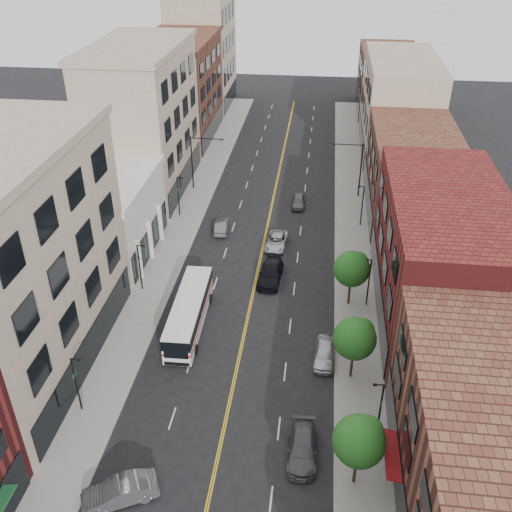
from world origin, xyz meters
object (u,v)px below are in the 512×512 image
at_px(car_lane_c, 298,201).
at_px(car_lane_a, 271,273).
at_px(car_lane_behind, 221,226).
at_px(car_parked_mid, 302,448).
at_px(city_bus, 189,311).
at_px(car_parked_far, 325,353).
at_px(car_lane_b, 277,242).
at_px(car_angle_b, 120,492).

bearing_deg(car_lane_c, car_lane_a, -97.08).
bearing_deg(car_lane_behind, car_lane_a, 120.30).
relative_size(car_parked_mid, car_lane_behind, 1.20).
bearing_deg(car_lane_behind, city_bus, 85.57).
distance_m(car_parked_mid, car_parked_far, 10.07).
bearing_deg(city_bus, car_lane_c, 70.40).
distance_m(car_parked_far, car_lane_behind, 24.34).
distance_m(car_lane_a, car_lane_c, 17.26).
xyz_separation_m(city_bus, car_lane_b, (6.55, 15.03, -1.00)).
height_order(car_parked_mid, car_lane_b, car_parked_mid).
bearing_deg(car_angle_b, car_lane_behind, 153.17).
xyz_separation_m(car_lane_a, car_lane_c, (1.86, 17.16, -0.13)).
bearing_deg(city_bus, car_lane_a, 50.45).
xyz_separation_m(car_parked_mid, car_lane_c, (-2.44, 38.60, -0.03)).
bearing_deg(car_parked_mid, car_lane_c, 92.68).
bearing_deg(car_angle_b, car_parked_mid, 87.06).
distance_m(car_lane_behind, car_lane_b, 7.28).
relative_size(car_parked_far, car_lane_a, 0.78).
relative_size(car_angle_b, car_lane_behind, 1.20).
bearing_deg(car_lane_a, car_lane_behind, 128.89).
height_order(car_parked_far, car_lane_b, car_parked_far).
bearing_deg(car_lane_behind, car_lane_c, -143.30).
bearing_deg(car_lane_c, car_parked_far, -83.34).
distance_m(car_parked_far, car_lane_a, 12.78).
height_order(car_parked_far, car_lane_a, car_lane_a).
height_order(car_lane_behind, car_lane_c, car_lane_c).
relative_size(car_lane_a, car_lane_c, 1.40).
bearing_deg(car_lane_a, car_lane_c, 87.38).
bearing_deg(car_lane_b, car_lane_c, 83.87).
bearing_deg(car_lane_c, car_angle_b, -102.52).
bearing_deg(car_lane_a, car_parked_far, -60.17).
bearing_deg(car_angle_b, car_lane_b, 141.64).
bearing_deg(car_parked_far, city_bus, 168.33).
bearing_deg(car_angle_b, city_bus, 152.01).
bearing_deg(car_lane_b, city_bus, -109.55).
distance_m(city_bus, car_lane_behind, 17.84).
xyz_separation_m(city_bus, car_angle_b, (-0.55, -18.04, -0.87)).
relative_size(car_angle_b, car_lane_b, 1.01).
bearing_deg(city_bus, car_lane_behind, 89.26).
height_order(car_angle_b, car_lane_a, car_lane_a).
xyz_separation_m(car_lane_b, car_lane_c, (1.86, 10.44, 0.01)).
relative_size(car_parked_far, car_lane_behind, 1.06).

